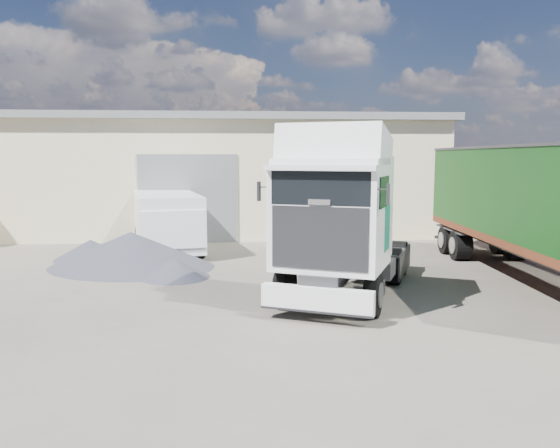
{
  "coord_description": "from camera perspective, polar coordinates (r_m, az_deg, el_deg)",
  "views": [
    {
      "loc": [
        0.13,
        -12.33,
        3.48
      ],
      "look_at": [
        1.24,
        3.0,
        1.59
      ],
      "focal_mm": 35.0,
      "sensor_mm": 36.0,
      "label": 1
    }
  ],
  "objects": [
    {
      "name": "warehouse",
      "position": [
        28.99,
        -16.4,
        5.1
      ],
      "size": [
        30.6,
        12.6,
        5.42
      ],
      "color": "beige",
      "rests_on": "ground"
    },
    {
      "name": "tractor_unit",
      "position": [
        13.25,
        6.32,
        -0.44
      ],
      "size": [
        4.67,
        6.6,
        4.23
      ],
      "rotation": [
        0.0,
        0.0,
        -0.41
      ],
      "color": "black",
      "rests_on": "ground"
    },
    {
      "name": "panel_van",
      "position": [
        20.41,
        -11.7,
        0.19
      ],
      "size": [
        3.24,
        5.61,
        2.15
      ],
      "rotation": [
        0.0,
        0.0,
        0.22
      ],
      "color": "black",
      "rests_on": "ground"
    },
    {
      "name": "ground",
      "position": [
        12.81,
        -4.62,
        -8.79
      ],
      "size": [
        120.0,
        120.0,
        0.0
      ],
      "primitive_type": "plane",
      "color": "#2C2A24",
      "rests_on": "ground"
    },
    {
      "name": "box_trailer",
      "position": [
        16.81,
        25.12,
        2.38
      ],
      "size": [
        3.09,
        11.58,
        3.81
      ],
      "rotation": [
        0.0,
        0.0,
        -0.06
      ],
      "color": "#2D2D30",
      "rests_on": "ground"
    },
    {
      "name": "gravel_heap",
      "position": [
        18.08,
        -15.52,
        -2.68
      ],
      "size": [
        6.78,
        6.78,
        1.12
      ],
      "rotation": [
        0.0,
        0.0,
        -0.31
      ],
      "color": "#20232B",
      "rests_on": "ground"
    }
  ]
}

